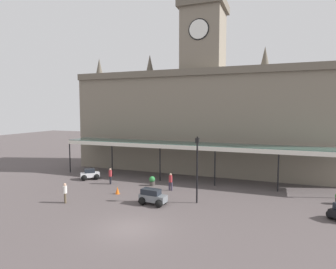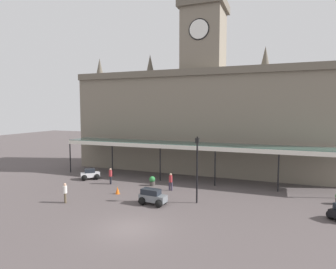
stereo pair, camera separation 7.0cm
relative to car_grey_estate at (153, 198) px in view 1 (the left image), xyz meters
name	(u,v)px [view 1 (the left image)]	position (x,y,z in m)	size (l,w,h in m)	color
ground_plane	(130,229)	(0.58, -5.00, -0.56)	(140.00, 140.00, 0.00)	#514848
station_building	(203,116)	(0.58, 14.57, 6.45)	(32.46, 6.97, 20.86)	slate
entrance_canopy	(190,145)	(0.58, 8.86, 3.37)	(30.32, 3.26, 4.09)	#38564C
car_grey_estate	(153,198)	(0.00, 0.00, 0.00)	(2.32, 1.68, 1.27)	slate
car_white_sedan	(90,175)	(-10.00, 5.38, -0.06)	(2.23, 2.19, 1.19)	silver
pedestrian_beside_cars	(171,181)	(-0.04, 4.38, 0.34)	(0.39, 0.34, 1.67)	#3F384C
pedestrian_near_entrance	(110,175)	(-6.75, 4.41, 0.34)	(0.34, 0.34, 1.67)	black
pedestrian_crossing_forecourt	(65,192)	(-6.99, -2.21, 0.34)	(0.34, 0.34, 1.67)	brown
victorian_lamppost	(197,162)	(3.30, 1.63, 2.85)	(0.30, 0.30, 5.58)	black
traffic_cone	(117,190)	(-4.22, 1.54, -0.23)	(0.40, 0.40, 0.68)	orange
planter_forecourt_centre	(152,181)	(-2.42, 5.39, -0.07)	(0.60, 0.60, 0.96)	#47423D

